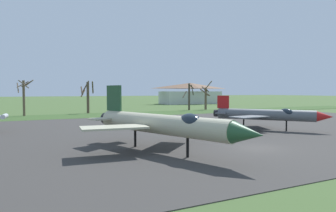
{
  "coord_description": "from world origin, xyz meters",
  "views": [
    {
      "loc": [
        -18.48,
        -19.88,
        4.95
      ],
      "look_at": [
        -0.01,
        17.46,
        2.93
      ],
      "focal_mm": 32.27,
      "sensor_mm": 36.0,
      "label": 1
    }
  ],
  "objects": [
    {
      "name": "jet_fighter_rear_left",
      "position": [
        -8.16,
        1.86,
        2.36
      ],
      "size": [
        11.52,
        16.28,
        5.52
      ],
      "color": "#B7B293",
      "rests_on": "ground"
    },
    {
      "name": "bare_tree_right_of_center",
      "position": [
        -4.56,
        49.53,
        4.09
      ],
      "size": [
        3.22,
        3.17,
        7.42
      ],
      "color": "brown",
      "rests_on": "ground"
    },
    {
      "name": "jet_fighter_front_right",
      "position": [
        9.79,
        8.79,
        2.01
      ],
      "size": [
        10.66,
        12.39,
        4.39
      ],
      "color": "#565B60",
      "rests_on": "ground"
    },
    {
      "name": "bare_tree_backdrop_extra",
      "position": [
        26.96,
        48.9,
        3.67
      ],
      "size": [
        3.66,
        3.65,
        7.82
      ],
      "color": "brown",
      "rests_on": "ground"
    },
    {
      "name": "asphalt_apron",
      "position": [
        0.0,
        13.5,
        0.03
      ],
      "size": [
        91.93,
        45.0,
        0.05
      ],
      "primitive_type": "cube",
      "color": "#383533",
      "rests_on": "ground"
    },
    {
      "name": "bare_tree_center",
      "position": [
        -17.59,
        46.72,
        4.23
      ],
      "size": [
        3.16,
        3.11,
        7.33
      ],
      "color": "brown",
      "rests_on": "ground"
    },
    {
      "name": "bare_tree_far_right",
      "position": [
        21.83,
        48.99,
        3.85
      ],
      "size": [
        3.33,
        3.33,
        7.05
      ],
      "color": "#42382D",
      "rests_on": "ground"
    },
    {
      "name": "grass_verge_strip",
      "position": [
        0.0,
        42.0,
        0.03
      ],
      "size": [
        151.93,
        12.0,
        0.06
      ],
      "primitive_type": "cube",
      "color": "#345024",
      "rests_on": "ground"
    },
    {
      "name": "ground_plane",
      "position": [
        0.0,
        0.0,
        0.0
      ],
      "size": [
        600.0,
        600.0,
        0.0
      ],
      "primitive_type": "plane",
      "color": "#425B2D"
    },
    {
      "name": "visitor_building",
      "position": [
        42.87,
        84.22,
        4.05
      ],
      "size": [
        24.68,
        12.51,
        8.32
      ],
      "color": "beige",
      "rests_on": "ground"
    }
  ]
}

